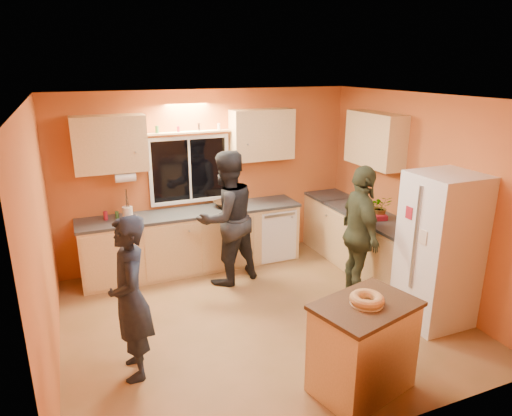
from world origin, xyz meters
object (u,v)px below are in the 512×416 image
island (363,346)px  person_right (360,234)px  refrigerator (439,250)px  person_left (130,298)px  person_center (227,218)px

island → person_right: size_ratio=0.60×
person_right → refrigerator: bearing=-134.8°
refrigerator → person_left: size_ratio=1.10×
person_left → person_center: person_center is taller
person_left → person_center: bearing=138.6°
person_right → person_left: bearing=113.8°
refrigerator → island: (-1.50, -0.70, -0.44)m
refrigerator → person_left: 3.44m
person_left → person_center: (1.51, 1.57, 0.11)m
person_center → person_right: size_ratio=1.06×
island → person_left: 2.22m
refrigerator → person_right: 0.97m
person_center → island: bearing=82.1°
person_center → person_right: 1.79m
refrigerator → person_center: (-1.92, 1.92, 0.03)m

